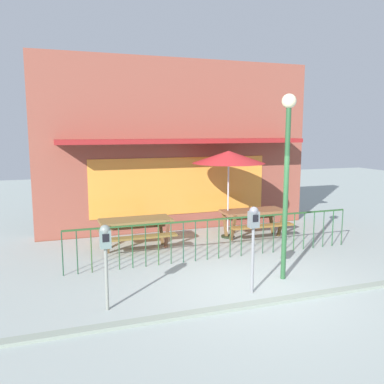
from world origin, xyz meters
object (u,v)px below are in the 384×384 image
at_px(patio_umbrella, 229,158).
at_px(picnic_table_left, 136,225).
at_px(parking_meter_far, 105,245).
at_px(parking_meter_near, 253,227).
at_px(street_lamp, 287,160).
at_px(picnic_table_right, 253,216).

bearing_deg(patio_umbrella, picnic_table_left, -174.54).
bearing_deg(parking_meter_far, patio_umbrella, 43.45).
height_order(picnic_table_left, parking_meter_near, parking_meter_near).
xyz_separation_m(parking_meter_near, street_lamp, (0.94, 0.45, 1.17)).
height_order(picnic_table_right, parking_meter_far, parking_meter_far).
bearing_deg(picnic_table_right, patio_umbrella, 164.92).
relative_size(picnic_table_left, parking_meter_near, 1.11).
relative_size(picnic_table_right, parking_meter_far, 1.24).
bearing_deg(picnic_table_right, parking_meter_near, -117.67).
relative_size(picnic_table_left, parking_meter_far, 1.23).
distance_m(picnic_table_right, parking_meter_far, 5.69).
distance_m(picnic_table_left, parking_meter_far, 3.60).
xyz_separation_m(picnic_table_right, parking_meter_near, (-1.88, -3.58, 0.65)).
bearing_deg(patio_umbrella, picnic_table_right, -15.08).
xyz_separation_m(picnic_table_right, street_lamp, (-0.94, -3.13, 1.82)).
relative_size(picnic_table_right, patio_umbrella, 0.74).
relative_size(parking_meter_near, parking_meter_far, 1.11).
relative_size(picnic_table_left, picnic_table_right, 1.00).
relative_size(picnic_table_right, street_lamp, 0.49).
distance_m(parking_meter_far, street_lamp, 3.81).
xyz_separation_m(patio_umbrella, parking_meter_near, (-1.19, -3.77, -1.00)).
distance_m(parking_meter_near, street_lamp, 1.57).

